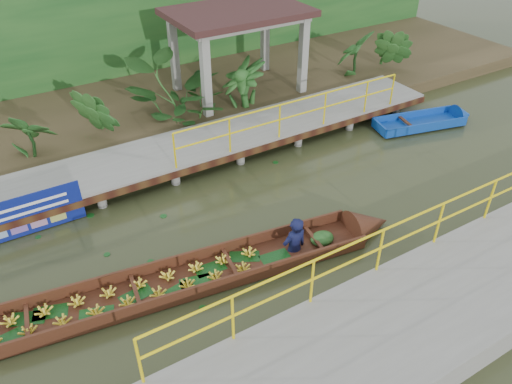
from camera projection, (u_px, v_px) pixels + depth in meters
ground at (260, 225)px, 11.94m from camera, size 80.00×80.00×0.00m
land_strip at (146, 102)px, 17.07m from camera, size 30.00×8.00×0.45m
far_dock at (197, 147)px, 14.08m from camera, size 16.00×2.06×1.66m
near_dock at (424, 316)px, 9.24m from camera, size 18.00×2.40×1.73m
pavilion at (238, 21)px, 16.01m from camera, size 4.40×3.00×3.00m
foliage_backdrop at (114, 31)px, 17.81m from camera, size 30.00×0.80×4.00m
vendor_boat at (197, 272)px, 10.29m from camera, size 10.02×2.34×2.12m
moored_blue_boat at (441, 120)px, 16.19m from camera, size 3.52×1.62×0.81m
blue_banner at (8, 221)px, 11.18m from camera, size 3.33×0.04×1.04m
tropical_plants at (234, 82)px, 15.89m from camera, size 14.30×1.30×1.62m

